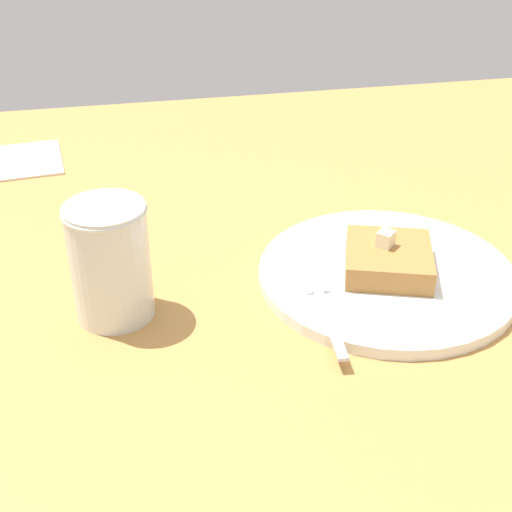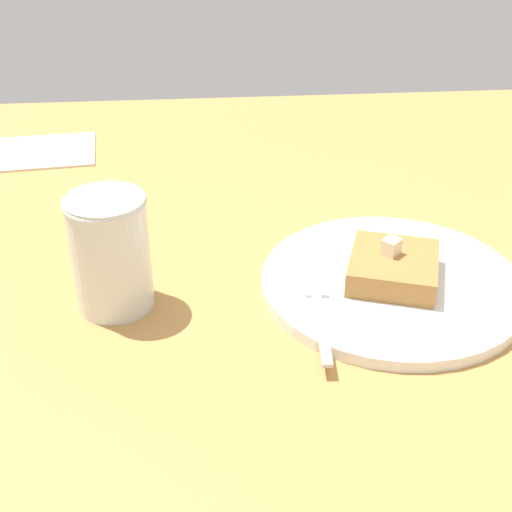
{
  "view_description": "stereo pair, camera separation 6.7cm",
  "coord_description": "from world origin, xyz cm",
  "px_view_note": "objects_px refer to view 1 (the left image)",
  "views": [
    {
      "loc": [
        27.75,
        59.34,
        41.63
      ],
      "look_at": [
        16.28,
        3.41,
        7.08
      ],
      "focal_mm": 50.0,
      "sensor_mm": 36.0,
      "label": 1
    },
    {
      "loc": [
        21.15,
        60.29,
        41.63
      ],
      "look_at": [
        16.28,
        3.41,
        7.08
      ],
      "focal_mm": 50.0,
      "sensor_mm": 36.0,
      "label": 2
    }
  ],
  "objects_px": {
    "syrup_jar": "(111,266)",
    "napkin": "(9,162)",
    "plate": "(387,274)",
    "fork": "(321,298)"
  },
  "relations": [
    {
      "from": "fork",
      "to": "napkin",
      "type": "height_order",
      "value": "fork"
    },
    {
      "from": "syrup_jar",
      "to": "napkin",
      "type": "height_order",
      "value": "syrup_jar"
    },
    {
      "from": "napkin",
      "to": "plate",
      "type": "bearing_deg",
      "value": 136.49
    },
    {
      "from": "fork",
      "to": "syrup_jar",
      "type": "xyz_separation_m",
      "value": [
        0.19,
        -0.03,
        0.04
      ]
    },
    {
      "from": "plate",
      "to": "fork",
      "type": "xyz_separation_m",
      "value": [
        0.08,
        0.04,
        0.01
      ]
    },
    {
      "from": "plate",
      "to": "fork",
      "type": "bearing_deg",
      "value": 25.06
    },
    {
      "from": "plate",
      "to": "syrup_jar",
      "type": "bearing_deg",
      "value": 0.55
    },
    {
      "from": "napkin",
      "to": "fork",
      "type": "bearing_deg",
      "value": 127.45
    },
    {
      "from": "plate",
      "to": "napkin",
      "type": "xyz_separation_m",
      "value": [
        0.4,
        -0.38,
        -0.01
      ]
    },
    {
      "from": "fork",
      "to": "syrup_jar",
      "type": "distance_m",
      "value": 0.19
    }
  ]
}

